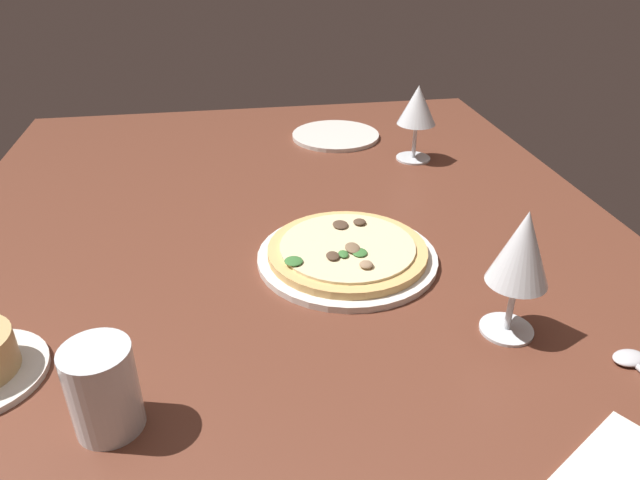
{
  "coord_description": "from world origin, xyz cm",
  "views": [
    {
      "loc": [
        -74.26,
        8.26,
        49.19
      ],
      "look_at": [
        -1.39,
        -3.83,
        7.0
      ],
      "focal_mm": 32.62,
      "sensor_mm": 36.0,
      "label": 1
    }
  ],
  "objects_px": {
    "side_plate": "(336,136)",
    "spoon": "(635,363)",
    "wine_glass_far": "(522,251)",
    "wine_glass_near": "(417,107)",
    "pizza_main": "(347,253)",
    "water_glass": "(104,393)"
  },
  "relations": [
    {
      "from": "side_plate",
      "to": "spoon",
      "type": "height_order",
      "value": "spoon"
    },
    {
      "from": "wine_glass_far",
      "to": "wine_glass_near",
      "type": "xyz_separation_m",
      "value": [
        0.56,
        -0.06,
        -0.0
      ]
    },
    {
      "from": "wine_glass_far",
      "to": "side_plate",
      "type": "bearing_deg",
      "value": 6.16
    },
    {
      "from": "pizza_main",
      "to": "wine_glass_near",
      "type": "height_order",
      "value": "wine_glass_near"
    },
    {
      "from": "pizza_main",
      "to": "spoon",
      "type": "distance_m",
      "value": 0.39
    },
    {
      "from": "water_glass",
      "to": "spoon",
      "type": "xyz_separation_m",
      "value": [
        -0.01,
        -0.57,
        -0.04
      ]
    },
    {
      "from": "pizza_main",
      "to": "water_glass",
      "type": "distance_m",
      "value": 0.4
    },
    {
      "from": "wine_glass_far",
      "to": "water_glass",
      "type": "bearing_deg",
      "value": 99.48
    },
    {
      "from": "pizza_main",
      "to": "spoon",
      "type": "bearing_deg",
      "value": -135.38
    },
    {
      "from": "pizza_main",
      "to": "water_glass",
      "type": "height_order",
      "value": "water_glass"
    },
    {
      "from": "wine_glass_far",
      "to": "side_plate",
      "type": "height_order",
      "value": "wine_glass_far"
    },
    {
      "from": "pizza_main",
      "to": "side_plate",
      "type": "xyz_separation_m",
      "value": [
        0.52,
        -0.08,
        -0.01
      ]
    },
    {
      "from": "water_glass",
      "to": "side_plate",
      "type": "height_order",
      "value": "water_glass"
    },
    {
      "from": "wine_glass_near",
      "to": "water_glass",
      "type": "distance_m",
      "value": 0.82
    },
    {
      "from": "wine_glass_near",
      "to": "side_plate",
      "type": "distance_m",
      "value": 0.23
    },
    {
      "from": "water_glass",
      "to": "pizza_main",
      "type": "bearing_deg",
      "value": -47.8
    },
    {
      "from": "water_glass",
      "to": "wine_glass_near",
      "type": "bearing_deg",
      "value": -38.84
    },
    {
      "from": "pizza_main",
      "to": "wine_glass_far",
      "type": "height_order",
      "value": "wine_glass_far"
    },
    {
      "from": "side_plate",
      "to": "spoon",
      "type": "distance_m",
      "value": 0.83
    },
    {
      "from": "wine_glass_near",
      "to": "pizza_main",
      "type": "bearing_deg",
      "value": 149.58
    },
    {
      "from": "wine_glass_near",
      "to": "spoon",
      "type": "bearing_deg",
      "value": -174.84
    },
    {
      "from": "water_glass",
      "to": "side_plate",
      "type": "relative_size",
      "value": 0.49
    }
  ]
}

